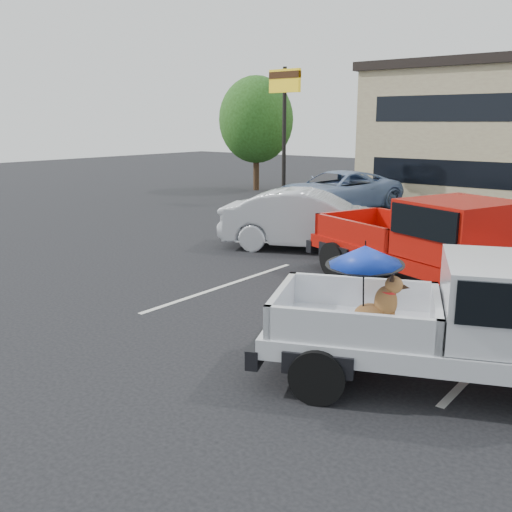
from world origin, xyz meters
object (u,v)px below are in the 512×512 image
Objects in this scene: blue_suv at (337,191)px; motel_sign at (285,98)px; silver_pickup at (487,319)px; silver_sedan at (311,220)px; red_pickup at (450,244)px; tree_left at (256,120)px.

motel_sign is at bearing -173.87° from blue_suv.
motel_sign is 1.02× the size of blue_suv.
silver_pickup reaches higher than silver_sedan.
blue_suv is at bearing 152.22° from red_pickup.
tree_left is 8.46m from blue_suv.
red_pickup is 5.33m from silver_sedan.
blue_suv is at bearing 0.62° from silver_sedan.
silver_pickup is at bearing -44.01° from tree_left.
tree_left reaches higher than silver_sedan.
silver_sedan is 0.89× the size of blue_suv.
blue_suv is (3.13, -0.52, -3.84)m from motel_sign.
silver_sedan is at bearing -49.37° from blue_suv.
motel_sign is 5.08m from tree_left.
silver_pickup is 1.15× the size of silver_sedan.
silver_sedan reaches higher than blue_suv.
red_pickup is 12.24m from blue_suv.
red_pickup reaches higher than silver_sedan.
red_pickup is 1.29× the size of silver_sedan.
silver_pickup is 9.21m from silver_sedan.
blue_suv is (-3.28, 6.98, -0.04)m from silver_sedan.
motel_sign is 1.15× the size of silver_sedan.
red_pickup is (-1.98, 4.01, 0.10)m from silver_pickup.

